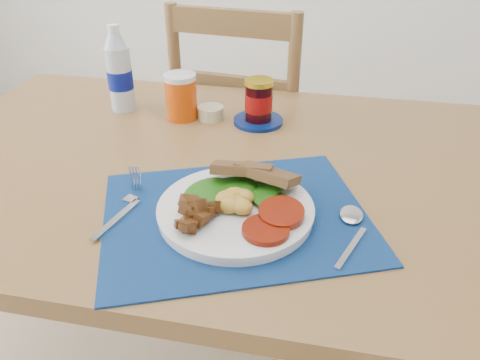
# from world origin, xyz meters

# --- Properties ---
(table) EXTENTS (1.40, 0.90, 0.75)m
(table) POSITION_xyz_m (0.00, 0.20, 0.67)
(table) COLOR brown
(table) RESTS_ON ground
(chair_far) EXTENTS (0.49, 0.47, 1.18)m
(chair_far) POSITION_xyz_m (-0.05, 0.80, 0.59)
(chair_far) COLOR #54351E
(chair_far) RESTS_ON ground
(placemat) EXTENTS (0.57, 0.52, 0.00)m
(placemat) POSITION_xyz_m (0.09, 0.01, 0.75)
(placemat) COLOR black
(placemat) RESTS_ON table
(breakfast_plate) EXTENTS (0.28, 0.28, 0.07)m
(breakfast_plate) POSITION_xyz_m (0.09, 0.00, 0.77)
(breakfast_plate) COLOR silver
(breakfast_plate) RESTS_ON placemat
(fork) EXTENTS (0.04, 0.19, 0.00)m
(fork) POSITION_xyz_m (-0.11, -0.01, 0.76)
(fork) COLOR #B2B5BA
(fork) RESTS_ON placemat
(spoon) EXTENTS (0.06, 0.18, 0.01)m
(spoon) POSITION_xyz_m (0.30, 0.01, 0.76)
(spoon) COLOR #B2B5BA
(spoon) RESTS_ON placemat
(water_bottle) EXTENTS (0.07, 0.07, 0.22)m
(water_bottle) POSITION_xyz_m (-0.31, 0.43, 0.85)
(water_bottle) COLOR #ADBFCC
(water_bottle) RESTS_ON table
(juice_glass) EXTENTS (0.08, 0.08, 0.11)m
(juice_glass) POSITION_xyz_m (-0.14, 0.41, 0.81)
(juice_glass) COLOR #C53E05
(juice_glass) RESTS_ON table
(ramekin) EXTENTS (0.07, 0.07, 0.03)m
(ramekin) POSITION_xyz_m (-0.06, 0.41, 0.77)
(ramekin) COLOR #BFB28C
(ramekin) RESTS_ON table
(jam_on_saucer) EXTENTS (0.13, 0.13, 0.11)m
(jam_on_saucer) POSITION_xyz_m (0.06, 0.42, 0.80)
(jam_on_saucer) COLOR #051A5A
(jam_on_saucer) RESTS_ON table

